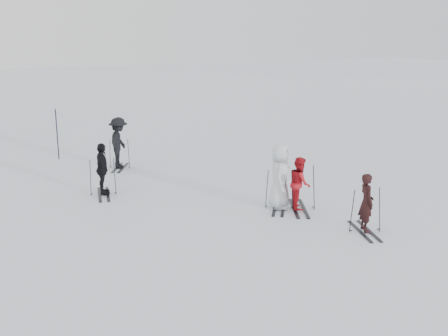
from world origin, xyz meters
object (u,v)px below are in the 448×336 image
object	(u,v)px
skier_near_dark	(366,204)
skier_uphill_far	(119,143)
skier_uphill_left	(102,170)
skier_red	(300,184)
piste_marker	(57,134)
skier_grey	(280,177)

from	to	relation	value
skier_near_dark	skier_uphill_far	bearing A→B (deg)	40.82
skier_near_dark	skier_uphill_left	xyz separation A→B (m)	(-5.34, 6.20, 0.05)
skier_red	piste_marker	xyz separation A→B (m)	(-5.23, 9.53, 0.25)
skier_red	skier_grey	xyz separation A→B (m)	(-0.50, 0.31, 0.19)
skier_red	piste_marker	world-z (taller)	piste_marker
skier_grey	skier_uphill_far	distance (m)	7.32
skier_red	piste_marker	size ratio (longest dim) A/B	0.75
skier_grey	piste_marker	distance (m)	10.37
skier_red	skier_uphill_far	xyz separation A→B (m)	(-3.41, 7.02, 0.19)
skier_red	skier_uphill_far	size ratio (longest dim) A/B	0.80
skier_grey	skier_near_dark	bearing A→B (deg)	-124.31
skier_uphill_left	piste_marker	size ratio (longest dim) A/B	0.81
skier_near_dark	skier_uphill_left	distance (m)	8.18
skier_grey	piste_marker	world-z (taller)	piste_marker
skier_near_dark	skier_red	size ratio (longest dim) A/B	1.00
skier_near_dark	skier_uphill_left	world-z (taller)	skier_uphill_left
skier_red	skier_uphill_far	bearing A→B (deg)	50.93
skier_uphill_far	piste_marker	size ratio (longest dim) A/B	0.94
skier_grey	piste_marker	bearing A→B (deg)	61.66
skier_uphill_left	skier_red	bearing A→B (deg)	-116.84
skier_near_dark	skier_grey	distance (m)	2.82
skier_grey	skier_uphill_far	bearing A→B (deg)	58.00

